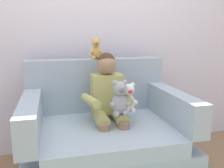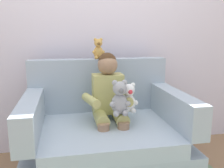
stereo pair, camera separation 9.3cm
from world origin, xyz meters
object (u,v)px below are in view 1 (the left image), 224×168
plush_grey (120,99)px  plush_honey_on_backrest (96,49)px  plush_white (128,98)px  seated_child (108,97)px  armchair (105,140)px

plush_grey → plush_honey_on_backrest: bearing=102.4°
plush_grey → plush_white: bearing=30.1°
seated_child → plush_grey: seated_child is taller
seated_child → plush_grey: (0.05, -0.17, 0.03)m
plush_grey → plush_honey_on_backrest: (-0.10, 0.49, 0.35)m
armchair → seated_child: bearing=45.2°
seated_child → plush_white: 0.19m
plush_honey_on_backrest → plush_white: bearing=-79.0°
plush_grey → seated_child: bearing=108.5°
armchair → seated_child: size_ratio=1.58×
plush_white → plush_honey_on_backrest: plush_honey_on_backrest is taller
armchair → seated_child: 0.37m
seated_child → plush_honey_on_backrest: 0.50m
armchair → plush_white: (0.18, -0.08, 0.38)m
armchair → plush_grey: bearing=-53.5°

